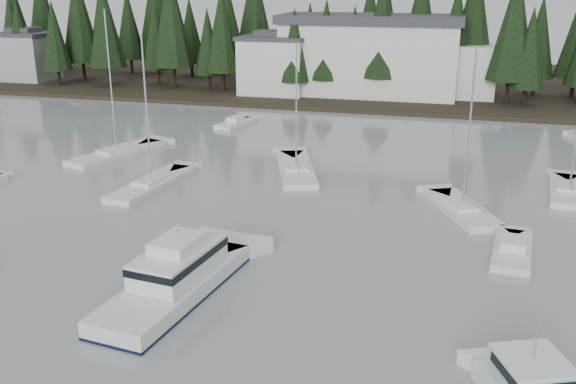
# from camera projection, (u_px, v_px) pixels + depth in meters

# --- Properties ---
(far_shore_land) EXTENTS (240.00, 54.00, 1.00)m
(far_shore_land) POSITION_uv_depth(u_px,v_px,m) (413.00, 83.00, 103.59)
(far_shore_land) COLOR black
(far_shore_land) RESTS_ON ground
(conifer_treeline) EXTENTS (200.00, 22.00, 20.00)m
(conifer_treeline) POSITION_uv_depth(u_px,v_px,m) (406.00, 94.00, 93.52)
(conifer_treeline) COLOR black
(conifer_treeline) RESTS_ON ground
(house_west) EXTENTS (9.54, 7.42, 8.75)m
(house_west) POSITION_uv_depth(u_px,v_px,m) (274.00, 64.00, 90.15)
(house_west) COLOR silver
(house_west) RESTS_ON ground
(house_far_west) EXTENTS (8.48, 7.42, 8.25)m
(house_far_west) POSITION_uv_depth(u_px,v_px,m) (27.00, 55.00, 102.57)
(house_far_west) COLOR #999EA0
(house_far_west) RESTS_ON ground
(harbor_inn) EXTENTS (29.50, 11.50, 10.90)m
(harbor_inn) POSITION_uv_depth(u_px,v_px,m) (385.00, 56.00, 89.09)
(harbor_inn) COLOR silver
(harbor_inn) RESTS_ON ground
(cabin_cruiser_center) EXTENTS (4.82, 11.51, 4.80)m
(cabin_cruiser_center) POSITION_uv_depth(u_px,v_px,m) (176.00, 282.00, 34.13)
(cabin_cruiser_center) COLOR silver
(cabin_cruiser_center) RESTS_ON ground
(sailboat_2) EXTENTS (6.26, 11.19, 11.56)m
(sailboat_2) POSITION_uv_depth(u_px,v_px,m) (296.00, 171.00, 56.12)
(sailboat_2) COLOR silver
(sailboat_2) RESTS_ON ground
(sailboat_3) EXTENTS (5.92, 8.62, 12.12)m
(sailboat_3) POSITION_uv_depth(u_px,v_px,m) (462.00, 211.00, 46.31)
(sailboat_3) COLOR silver
(sailboat_3) RESTS_ON ground
(sailboat_6) EXTENTS (3.61, 8.49, 14.57)m
(sailboat_6) POSITION_uv_depth(u_px,v_px,m) (569.00, 193.00, 50.27)
(sailboat_6) COLOR silver
(sailboat_6) RESTS_ON ground
(sailboat_7) EXTENTS (3.46, 10.22, 12.60)m
(sailboat_7) POSITION_uv_depth(u_px,v_px,m) (152.00, 186.00, 52.05)
(sailboat_7) COLOR silver
(sailboat_7) RESTS_ON ground
(sailboat_8) EXTENTS (5.54, 10.95, 14.03)m
(sailboat_8) POSITION_uv_depth(u_px,v_px,m) (117.00, 155.00, 61.21)
(sailboat_8) COLOR silver
(sailboat_8) RESTS_ON ground
(runabout_1) EXTENTS (2.79, 6.48, 1.42)m
(runabout_1) POSITION_uv_depth(u_px,v_px,m) (512.00, 253.00, 39.21)
(runabout_1) COLOR silver
(runabout_1) RESTS_ON ground
(runabout_3) EXTENTS (3.39, 6.34, 1.42)m
(runabout_3) POSITION_uv_depth(u_px,v_px,m) (236.00, 124.00, 73.76)
(runabout_3) COLOR silver
(runabout_3) RESTS_ON ground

